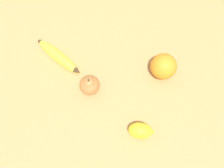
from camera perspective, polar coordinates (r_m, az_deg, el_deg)
ground_plane at (r=0.83m, az=-6.74°, el=-5.47°), size 3.00×3.00×0.00m
banana at (r=0.88m, az=-11.46°, el=5.79°), size 0.12×0.18×0.04m
orange at (r=0.84m, az=11.16°, el=3.78°), size 0.08×0.08×0.08m
pear at (r=0.81m, az=-4.93°, el=-0.15°), size 0.06×0.06×0.08m
lemon at (r=0.79m, az=6.22°, el=-10.03°), size 0.06×0.08×0.05m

